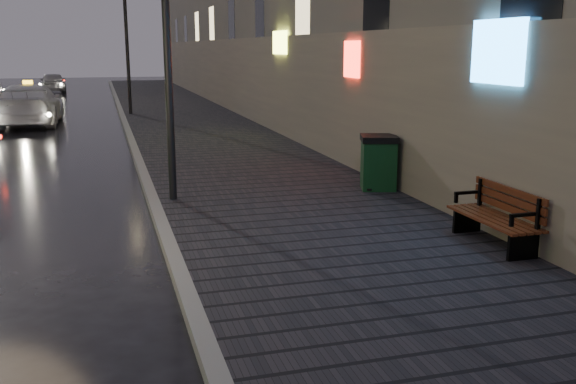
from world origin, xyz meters
The scene contains 9 objects.
ground centered at (0.00, 0.00, 0.00)m, with size 120.00×120.00×0.00m, color black.
sidewalk centered at (3.90, 21.00, 0.07)m, with size 4.60×58.00×0.15m, color black.
curb centered at (1.50, 21.00, 0.07)m, with size 0.20×58.00×0.15m, color slate.
lamp_near centered at (1.85, 6.00, 3.49)m, with size 0.36×0.36×5.28m.
lamp_far centered at (1.85, 22.00, 3.49)m, with size 0.36×0.36×5.28m.
bench centered at (5.91, 1.94, 0.56)m, with size 0.56×1.61×0.82m.
trash_bin centered at (5.80, 5.76, 0.68)m, with size 0.86×0.86×1.05m.
taxi_mid centered at (-1.89, 20.32, 0.76)m, with size 2.13×5.24×1.52m, color white.
car_far centered at (-2.20, 38.65, 0.64)m, with size 1.51×3.74×1.28m, color #9899A0.
Camera 1 is at (0.68, -5.54, 2.87)m, focal length 40.00 mm.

